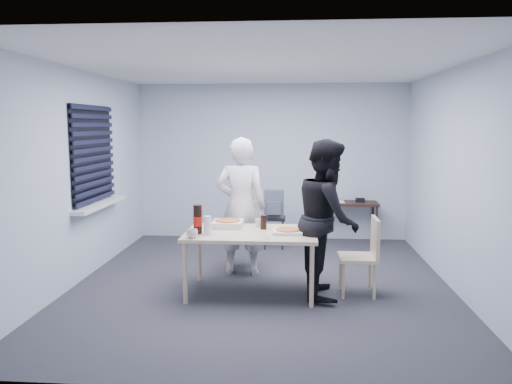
# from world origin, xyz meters

# --- Properties ---
(room) EXTENTS (5.00, 5.00, 5.00)m
(room) POSITION_xyz_m (-2.20, 0.40, 1.44)
(room) COLOR #2B2B30
(room) RESTS_ON ground
(dining_table) EXTENTS (1.48, 0.94, 0.72)m
(dining_table) POSITION_xyz_m (-0.10, -0.36, 0.66)
(dining_table) COLOR beige
(dining_table) RESTS_ON ground
(chair_far) EXTENTS (0.42, 0.42, 0.89)m
(chair_far) POSITION_xyz_m (-0.32, 0.68, 0.51)
(chair_far) COLOR beige
(chair_far) RESTS_ON ground
(chair_right) EXTENTS (0.42, 0.42, 0.89)m
(chair_right) POSITION_xyz_m (1.19, -0.32, 0.51)
(chair_right) COLOR beige
(chair_right) RESTS_ON ground
(person_white) EXTENTS (0.65, 0.42, 1.77)m
(person_white) POSITION_xyz_m (-0.30, 0.38, 0.89)
(person_white) COLOR silver
(person_white) RESTS_ON ground
(person_black) EXTENTS (0.47, 0.86, 1.77)m
(person_black) POSITION_xyz_m (0.75, -0.35, 0.89)
(person_black) COLOR black
(person_black) RESTS_ON ground
(side_table) EXTENTS (1.00, 0.45, 0.67)m
(side_table) POSITION_xyz_m (1.24, 2.28, 0.59)
(side_table) COLOR #311C16
(side_table) RESTS_ON ground
(stool) EXTENTS (0.35, 0.35, 0.49)m
(stool) POSITION_xyz_m (0.07, 1.79, 0.38)
(stool) COLOR black
(stool) RESTS_ON ground
(backpack) EXTENTS (0.30, 0.22, 0.42)m
(backpack) POSITION_xyz_m (0.07, 1.78, 0.70)
(backpack) COLOR slate
(backpack) RESTS_ON stool
(pizza_box_a) EXTENTS (0.35, 0.35, 0.09)m
(pizza_box_a) POSITION_xyz_m (-0.40, -0.12, 0.76)
(pizza_box_a) COLOR silver
(pizza_box_a) RESTS_ON dining_table
(pizza_box_b) EXTENTS (0.32, 0.32, 0.05)m
(pizza_box_b) POSITION_xyz_m (0.31, -0.40, 0.74)
(pizza_box_b) COLOR silver
(pizza_box_b) RESTS_ON dining_table
(mug_a) EXTENTS (0.17, 0.17, 0.10)m
(mug_a) POSITION_xyz_m (-0.71, -0.73, 0.77)
(mug_a) COLOR silver
(mug_a) RESTS_ON dining_table
(mug_b) EXTENTS (0.10, 0.10, 0.09)m
(mug_b) POSITION_xyz_m (-0.03, -0.07, 0.77)
(mug_b) COLOR silver
(mug_b) RESTS_ON dining_table
(cola_glass) EXTENTS (0.09, 0.09, 0.16)m
(cola_glass) POSITION_xyz_m (0.03, -0.21, 0.80)
(cola_glass) COLOR black
(cola_glass) RESTS_ON dining_table
(soda_bottle) EXTENTS (0.10, 0.10, 0.32)m
(soda_bottle) POSITION_xyz_m (-0.69, -0.50, 0.87)
(soda_bottle) COLOR black
(soda_bottle) RESTS_ON dining_table
(plastic_cups) EXTENTS (0.10, 0.10, 0.21)m
(plastic_cups) POSITION_xyz_m (-0.57, -0.54, 0.82)
(plastic_cups) COLOR silver
(plastic_cups) RESTS_ON dining_table
(rubber_band) EXTENTS (0.05, 0.05, 0.00)m
(rubber_band) POSITION_xyz_m (0.11, -0.69, 0.72)
(rubber_band) COLOR red
(rubber_band) RESTS_ON dining_table
(papers) EXTENTS (0.23, 0.30, 0.00)m
(papers) POSITION_xyz_m (1.09, 2.29, 0.67)
(papers) COLOR white
(papers) RESTS_ON side_table
(black_box) EXTENTS (0.15, 0.12, 0.06)m
(black_box) POSITION_xyz_m (1.46, 2.30, 0.70)
(black_box) COLOR black
(black_box) RESTS_ON side_table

